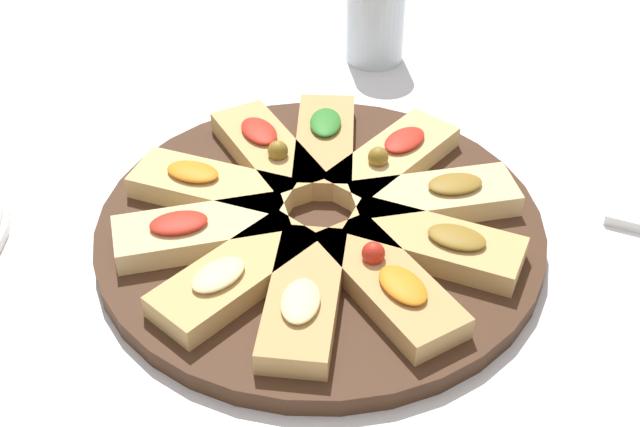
# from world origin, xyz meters

# --- Properties ---
(ground_plane) EXTENTS (3.00, 3.00, 0.00)m
(ground_plane) POSITION_xyz_m (0.00, 0.00, 0.00)
(ground_plane) COLOR white
(serving_board) EXTENTS (0.41, 0.41, 0.02)m
(serving_board) POSITION_xyz_m (0.00, 0.00, 0.01)
(serving_board) COLOR #422819
(serving_board) RESTS_ON ground_plane
(focaccia_slice_0) EXTENTS (0.13, 0.16, 0.03)m
(focaccia_slice_0) POSITION_xyz_m (-0.06, 0.09, 0.03)
(focaccia_slice_0) COLOR tan
(focaccia_slice_0) RESTS_ON serving_board
(focaccia_slice_1) EXTENTS (0.16, 0.10, 0.04)m
(focaccia_slice_1) POSITION_xyz_m (-0.10, 0.03, 0.03)
(focaccia_slice_1) COLOR tan
(focaccia_slice_1) RESTS_ON serving_board
(focaccia_slice_2) EXTENTS (0.16, 0.10, 0.03)m
(focaccia_slice_2) POSITION_xyz_m (-0.10, -0.03, 0.03)
(focaccia_slice_2) COLOR tan
(focaccia_slice_2) RESTS_ON serving_board
(focaccia_slice_3) EXTENTS (0.14, 0.16, 0.03)m
(focaccia_slice_3) POSITION_xyz_m (-0.07, -0.09, 0.03)
(focaccia_slice_3) COLOR #E5C689
(focaccia_slice_3) RESTS_ON serving_board
(focaccia_slice_4) EXTENTS (0.06, 0.15, 0.04)m
(focaccia_slice_4) POSITION_xyz_m (0.00, -0.11, 0.03)
(focaccia_slice_4) COLOR #DBB775
(focaccia_slice_4) RESTS_ON serving_board
(focaccia_slice_5) EXTENTS (0.14, 0.15, 0.03)m
(focaccia_slice_5) POSITION_xyz_m (0.07, -0.09, 0.03)
(focaccia_slice_5) COLOR tan
(focaccia_slice_5) RESTS_ON serving_board
(focaccia_slice_6) EXTENTS (0.16, 0.11, 0.04)m
(focaccia_slice_6) POSITION_xyz_m (0.10, -0.04, 0.03)
(focaccia_slice_6) COLOR tan
(focaccia_slice_6) RESTS_ON serving_board
(focaccia_slice_7) EXTENTS (0.16, 0.11, 0.03)m
(focaccia_slice_7) POSITION_xyz_m (0.10, 0.04, 0.03)
(focaccia_slice_7) COLOR #DBB775
(focaccia_slice_7) RESTS_ON serving_board
(focaccia_slice_8) EXTENTS (0.13, 0.16, 0.03)m
(focaccia_slice_8) POSITION_xyz_m (0.06, 0.09, 0.03)
(focaccia_slice_8) COLOR #E5C689
(focaccia_slice_8) RESTS_ON serving_board
(focaccia_slice_9) EXTENTS (0.06, 0.15, 0.03)m
(focaccia_slice_9) POSITION_xyz_m (0.00, 0.11, 0.03)
(focaccia_slice_9) COLOR tan
(focaccia_slice_9) RESTS_ON serving_board
(water_glass) EXTENTS (0.07, 0.07, 0.10)m
(water_glass) POSITION_xyz_m (0.17, -0.29, 0.05)
(water_glass) COLOR silver
(water_glass) RESTS_ON ground_plane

